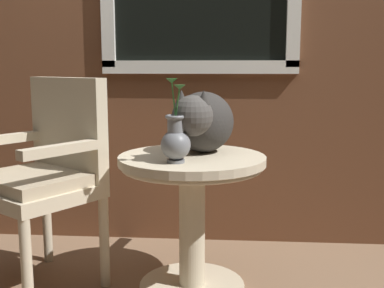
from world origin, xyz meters
The scene contains 5 objects.
back_wall centered at (0.00, 0.70, 1.31)m, with size 4.00×0.07×2.60m.
wicker_side_table centered at (0.08, 0.06, 0.42)m, with size 0.62×0.62×0.60m.
wicker_chair centered at (-0.56, 0.09, 0.53)m, with size 0.64×0.62×0.93m.
cat centered at (0.12, 0.13, 0.74)m, with size 0.31×0.62×0.28m.
pewter_vase_with_ivy centered at (0.03, -0.09, 0.70)m, with size 0.12×0.13×0.33m.
Camera 1 is at (0.23, -1.90, 0.97)m, focal length 44.27 mm.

